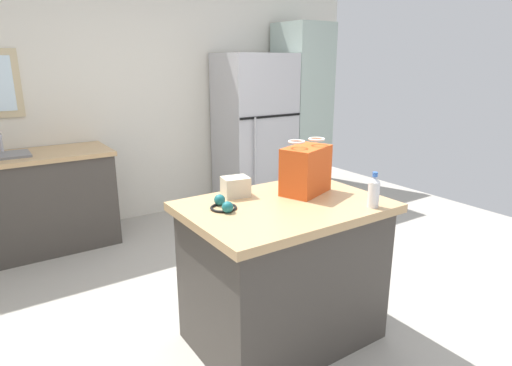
% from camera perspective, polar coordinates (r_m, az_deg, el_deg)
% --- Properties ---
extents(ground, '(6.58, 6.58, 0.00)m').
position_cam_1_polar(ground, '(3.19, 1.64, -15.91)').
color(ground, '#ADA89E').
extents(back_wall, '(5.49, 0.13, 2.56)m').
position_cam_1_polar(back_wall, '(4.83, -15.15, 10.67)').
color(back_wall, silver).
rests_on(back_wall, ground).
extents(kitchen_island, '(1.15, 0.82, 0.89)m').
position_cam_1_polar(kitchen_island, '(2.66, 3.67, -11.70)').
color(kitchen_island, '#423D38').
rests_on(kitchen_island, ground).
extents(refrigerator, '(0.82, 0.68, 1.76)m').
position_cam_1_polar(refrigerator, '(5.05, -0.19, 6.83)').
color(refrigerator, '#B7B7BC').
rests_on(refrigerator, ground).
extents(tall_cabinet, '(0.53, 0.61, 2.11)m').
position_cam_1_polar(tall_cabinet, '(5.44, 6.00, 9.26)').
color(tall_cabinet, '#9EB2A8').
rests_on(tall_cabinet, ground).
extents(sink_counter, '(1.34, 0.65, 1.08)m').
position_cam_1_polar(sink_counter, '(4.36, -27.19, -2.16)').
color(sink_counter, '#423D38').
rests_on(sink_counter, ground).
extents(shopping_bag, '(0.37, 0.30, 0.34)m').
position_cam_1_polar(shopping_bag, '(2.66, 6.63, 1.76)').
color(shopping_bag, '#DB511E').
rests_on(shopping_bag, kitchen_island).
extents(small_box, '(0.18, 0.15, 0.12)m').
position_cam_1_polar(small_box, '(2.60, -2.73, -0.49)').
color(small_box, beige).
rests_on(small_box, kitchen_island).
extents(bottle, '(0.06, 0.06, 0.20)m').
position_cam_1_polar(bottle, '(2.48, 15.37, -1.13)').
color(bottle, white).
rests_on(bottle, kitchen_island).
extents(ear_defenders, '(0.18, 0.20, 0.06)m').
position_cam_1_polar(ear_defenders, '(2.39, -4.34, -2.93)').
color(ear_defenders, black).
rests_on(ear_defenders, kitchen_island).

